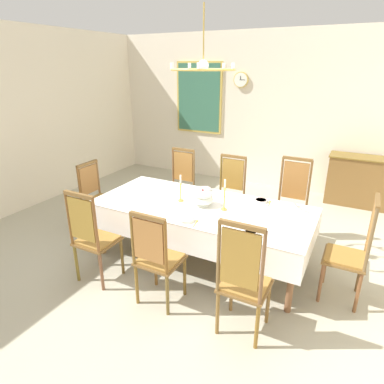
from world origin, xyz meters
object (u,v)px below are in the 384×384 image
object	(u,v)px
soup_tureen	(203,198)
candlestick_west	(181,191)
chair_south_b	(157,256)
chair_south_c	(243,279)
chair_north_b	(229,192)
bowl_far_right	(205,189)
bowl_near_right	(186,219)
chair_head_west	(97,196)
bowl_far_left	(251,232)
chandelier	(203,69)
spoon_secondary	(197,222)
mounted_clock	(241,80)
sideboard	(370,182)
bowl_near_left	(261,200)
chair_north_c	(291,201)
spoon_primary	(270,202)
chair_south_a	(92,236)
chair_north_a	(180,183)
candlestick_east	(224,198)
dining_table	(202,211)
framed_painting	(199,98)
chair_head_east	(353,250)

from	to	relation	value
soup_tureen	candlestick_west	bearing A→B (deg)	180.00
chair_south_b	chair_south_c	world-z (taller)	chair_south_c
chair_north_b	bowl_far_right	xyz separation A→B (m)	(-0.17, -0.51, 0.20)
bowl_near_right	bowl_far_right	xyz separation A→B (m)	(-0.23, 0.97, 0.00)
chair_head_west	bowl_far_left	xyz separation A→B (m)	(2.53, -0.44, 0.21)
candlestick_west	chandelier	xyz separation A→B (m)	(0.30, -0.00, 1.46)
spoon_secondary	mounted_clock	bearing A→B (deg)	92.92
sideboard	chandelier	bearing A→B (deg)	57.43
bowl_near_left	spoon_secondary	xyz separation A→B (m)	(-0.47, -0.91, -0.01)
chair_north_c	spoon_primary	world-z (taller)	chair_north_c
spoon_primary	sideboard	xyz separation A→B (m)	(1.16, 2.47, -0.31)
chair_north_b	chair_south_c	size ratio (longest dim) A/B	0.94
chair_south_a	chair_north_a	xyz separation A→B (m)	(0.00, 2.01, -0.00)
chair_south_a	chair_north_c	distance (m)	2.70
candlestick_west	candlestick_east	xyz separation A→B (m)	(0.60, -0.00, 0.02)
dining_table	framed_painting	world-z (taller)	framed_painting
soup_tureen	framed_painting	world-z (taller)	framed_painting
chair_south_b	chair_north_b	size ratio (longest dim) A/B	0.96
chair_south_c	bowl_far_left	bearing A→B (deg)	102.31
bowl_near_left	candlestick_west	bearing A→B (deg)	-153.78
candlestick_east	spoon_secondary	distance (m)	0.50
mounted_clock	bowl_far_right	bearing A→B (deg)	-79.31
bowl_near_left	framed_painting	xyz separation A→B (m)	(-2.27, 2.76, 0.96)
chair_head_east	spoon_primary	size ratio (longest dim) A/B	6.78
candlestick_west	bowl_near_right	world-z (taller)	candlestick_west
bowl_far_right	chair_head_east	bearing A→B (deg)	-14.24
chair_south_c	spoon_secondary	distance (m)	0.95
dining_table	bowl_far_left	xyz separation A→B (m)	(0.78, -0.44, 0.09)
mounted_clock	spoon_secondary	bearing A→B (deg)	-76.76
chair_north_a	sideboard	distance (m)	3.40
chair_north_b	soup_tureen	size ratio (longest dim) A/B	4.20
dining_table	chair_south_c	bearing A→B (deg)	-48.07
bowl_near_right	framed_painting	bearing A→B (deg)	114.49
chair_south_b	chair_south_c	bearing A→B (deg)	-0.47
chair_north_b	chandelier	bearing A→B (deg)	91.26
soup_tureen	candlestick_east	world-z (taller)	candlestick_east
sideboard	framed_painting	size ratio (longest dim) A/B	0.97
chair_head_east	bowl_far_left	xyz separation A→B (m)	(-0.98, -0.44, 0.17)
bowl_far_left	spoon_primary	distance (m)	0.92
sideboard	soup_tureen	bearing A→B (deg)	57.59
candlestick_west	chair_north_b	bearing A→B (deg)	74.53
soup_tureen	sideboard	bearing A→B (deg)	57.59
chair_south_a	bowl_far_right	bearing A→B (deg)	65.15
bowl_far_left	sideboard	world-z (taller)	sideboard
chair_south_c	chandelier	size ratio (longest dim) A/B	1.72
bowl_far_right	framed_painting	world-z (taller)	framed_painting
chair_north_c	chandelier	bearing A→B (deg)	48.08
spoon_primary	sideboard	world-z (taller)	sideboard
bowl_near_right	framed_painting	xyz separation A→B (m)	(-1.68, 3.69, 0.96)
soup_tureen	bowl_near_left	bearing A→B (deg)	36.62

